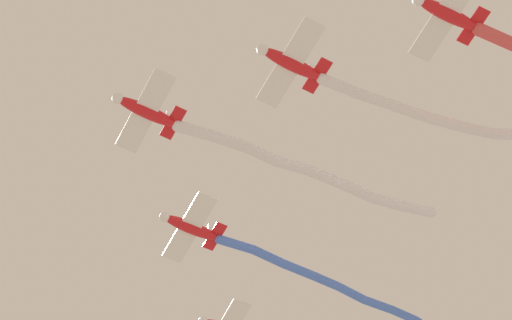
# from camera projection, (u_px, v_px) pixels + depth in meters

# --- Properties ---
(airplane_lead) EXTENTS (6.11, 5.98, 1.75)m
(airplane_lead) POSITION_uv_depth(u_px,v_px,m) (146.00, 111.00, 59.33)
(airplane_lead) COLOR red
(smoke_trail_lead) EXTENTS (15.57, 17.14, 3.91)m
(smoke_trail_lead) POSITION_uv_depth(u_px,v_px,m) (312.00, 173.00, 63.54)
(smoke_trail_lead) COLOR white
(airplane_left_wing) EXTENTS (6.13, 5.96, 1.75)m
(airplane_left_wing) POSITION_uv_depth(u_px,v_px,m) (290.00, 63.00, 57.32)
(airplane_left_wing) COLOR red
(smoke_trail_left_wing) EXTENTS (12.59, 22.59, 3.00)m
(smoke_trail_left_wing) POSITION_uv_depth(u_px,v_px,m) (481.00, 121.00, 61.04)
(smoke_trail_left_wing) COLOR white
(airplane_right_wing) EXTENTS (6.18, 5.90, 1.75)m
(airplane_right_wing) POSITION_uv_depth(u_px,v_px,m) (190.00, 227.00, 65.22)
(airplane_right_wing) COLOR red
(smoke_trail_right_wing) EXTENTS (22.44, 17.21, 4.93)m
(smoke_trail_right_wing) POSITION_uv_depth(u_px,v_px,m) (353.00, 295.00, 71.85)
(smoke_trail_right_wing) COLOR #4C75DB
(airplane_slot) EXTENTS (6.25, 5.82, 1.75)m
(airplane_slot) POSITION_uv_depth(u_px,v_px,m) (447.00, 13.00, 55.05)
(airplane_slot) COLOR red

